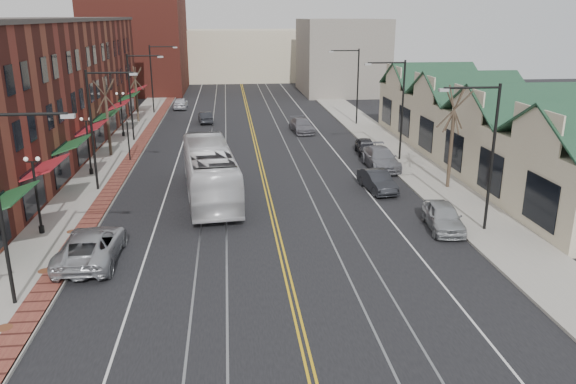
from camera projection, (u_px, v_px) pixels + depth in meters
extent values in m
plane|color=black|center=(291.00, 292.00, 24.39)|extent=(160.00, 160.00, 0.00)
cube|color=gray|center=(103.00, 175.00, 42.11)|extent=(4.00, 120.00, 0.15)
cube|color=gray|center=(413.00, 166.00, 44.56)|extent=(4.00, 120.00, 0.15)
cube|color=maroon|center=(27.00, 91.00, 46.40)|extent=(10.00, 50.00, 11.00)
cube|color=beige|center=(488.00, 137.00, 44.50)|extent=(8.00, 36.00, 4.60)
cube|color=maroon|center=(138.00, 46.00, 87.03)|extent=(14.00, 18.00, 14.00)
cube|color=beige|center=(240.00, 55.00, 103.64)|extent=(22.00, 14.00, 9.00)
cube|color=slate|center=(341.00, 56.00, 85.90)|extent=(12.00, 16.00, 11.00)
cylinder|color=black|center=(0.00, 211.00, 21.97)|extent=(0.16, 0.16, 8.00)
cylinder|color=black|center=(26.00, 114.00, 20.98)|extent=(3.00, 0.12, 0.12)
cube|color=#999999|center=(68.00, 116.00, 21.16)|extent=(0.50, 0.25, 0.15)
cylinder|color=black|center=(92.00, 131.00, 37.14)|extent=(0.16, 0.16, 8.00)
cylinder|color=black|center=(110.00, 73.00, 36.15)|extent=(3.00, 0.12, 0.12)
cube|color=#999999|center=(133.00, 74.00, 36.33)|extent=(0.50, 0.25, 0.15)
cylinder|color=black|center=(130.00, 98.00, 52.31)|extent=(0.16, 0.16, 8.00)
cylinder|color=black|center=(144.00, 56.00, 51.32)|extent=(3.00, 0.12, 0.12)
cube|color=#999999|center=(160.00, 57.00, 51.51)|extent=(0.50, 0.25, 0.15)
cylinder|color=black|center=(152.00, 79.00, 67.48)|extent=(0.16, 0.16, 8.00)
cylinder|color=black|center=(162.00, 47.00, 66.49)|extent=(3.00, 0.12, 0.12)
cube|color=#999999|center=(175.00, 47.00, 66.68)|extent=(0.50, 0.25, 0.15)
cylinder|color=black|center=(492.00, 159.00, 30.00)|extent=(0.16, 0.16, 8.00)
cylinder|color=black|center=(472.00, 88.00, 28.71)|extent=(3.00, 0.12, 0.12)
cube|color=#999999|center=(444.00, 90.00, 28.59)|extent=(0.50, 0.25, 0.15)
cylinder|color=black|center=(402.00, 111.00, 45.18)|extent=(0.16, 0.16, 8.00)
cylinder|color=black|center=(387.00, 63.00, 43.88)|extent=(3.00, 0.12, 0.12)
cube|color=#999999|center=(368.00, 64.00, 43.76)|extent=(0.50, 0.25, 0.15)
cylinder|color=black|center=(358.00, 87.00, 60.35)|extent=(0.16, 0.16, 8.00)
cylinder|color=black|center=(345.00, 51.00, 59.05)|extent=(3.00, 0.12, 0.12)
cube|color=#999999|center=(331.00, 52.00, 58.93)|extent=(0.50, 0.25, 0.15)
cylinder|color=black|center=(42.00, 229.00, 30.56)|extent=(0.28, 0.28, 0.40)
cylinder|color=black|center=(37.00, 198.00, 30.02)|extent=(0.14, 0.14, 4.00)
cube|color=black|center=(32.00, 162.00, 29.42)|extent=(0.60, 0.06, 0.06)
sphere|color=white|center=(26.00, 159.00, 29.34)|extent=(0.24, 0.24, 0.24)
sphere|color=white|center=(38.00, 159.00, 29.41)|extent=(0.24, 0.24, 0.24)
cylinder|color=black|center=(91.00, 171.00, 41.94)|extent=(0.28, 0.28, 0.40)
cylinder|color=black|center=(89.00, 148.00, 41.40)|extent=(0.14, 0.14, 4.00)
cube|color=black|center=(86.00, 121.00, 40.80)|extent=(0.60, 0.06, 0.06)
sphere|color=white|center=(81.00, 119.00, 40.72)|extent=(0.24, 0.24, 0.24)
sphere|color=white|center=(90.00, 119.00, 40.79)|extent=(0.24, 0.24, 0.24)
cylinder|color=black|center=(123.00, 134.00, 55.22)|extent=(0.28, 0.28, 0.40)
cylinder|color=black|center=(122.00, 116.00, 54.68)|extent=(0.14, 0.14, 4.00)
cube|color=black|center=(120.00, 95.00, 54.08)|extent=(0.60, 0.06, 0.06)
sphere|color=white|center=(117.00, 94.00, 54.00)|extent=(0.24, 0.24, 0.24)
sphere|color=white|center=(123.00, 93.00, 54.06)|extent=(0.24, 0.24, 0.24)
cylinder|color=#382B21|center=(108.00, 126.00, 46.99)|extent=(0.24, 0.24, 4.90)
cylinder|color=#382B21|center=(105.00, 96.00, 46.22)|extent=(0.58, 1.37, 2.90)
cylinder|color=#382B21|center=(105.00, 96.00, 46.22)|extent=(1.60, 0.66, 2.78)
cylinder|color=#382B21|center=(105.00, 96.00, 46.22)|extent=(0.53, 1.23, 2.96)
cylinder|color=#382B21|center=(105.00, 96.00, 46.22)|extent=(1.69, 1.03, 2.64)
cylinder|color=#382B21|center=(105.00, 96.00, 46.22)|extent=(1.78, 1.29, 2.48)
cylinder|color=#382B21|center=(137.00, 101.00, 62.21)|extent=(0.24, 0.24, 4.55)
cylinder|color=#382B21|center=(135.00, 79.00, 61.50)|extent=(0.55, 1.28, 2.69)
cylinder|color=#382B21|center=(135.00, 79.00, 61.50)|extent=(1.49, 0.62, 2.58)
cylinder|color=#382B21|center=(135.00, 79.00, 61.50)|extent=(0.50, 1.15, 2.75)
cylinder|color=#382B21|center=(135.00, 79.00, 61.50)|extent=(1.57, 0.97, 2.45)
cylinder|color=#382B21|center=(135.00, 79.00, 61.50)|extent=(1.66, 1.20, 2.30)
cylinder|color=#382B21|center=(451.00, 150.00, 38.11)|extent=(0.24, 0.24, 5.25)
cylinder|color=#382B21|center=(454.00, 110.00, 37.29)|extent=(0.61, 1.46, 3.10)
cylinder|color=#382B21|center=(454.00, 110.00, 37.29)|extent=(1.70, 0.70, 2.97)
cylinder|color=#382B21|center=(454.00, 110.00, 37.29)|extent=(0.56, 1.31, 3.17)
cylinder|color=#382B21|center=(454.00, 110.00, 37.29)|extent=(1.80, 1.10, 2.82)
cylinder|color=#382B21|center=(454.00, 110.00, 37.29)|extent=(1.90, 1.37, 2.65)
cylinder|color=#592D19|center=(5.00, 328.00, 21.30)|extent=(0.60, 0.60, 0.02)
cylinder|color=#592D19|center=(45.00, 271.00, 26.04)|extent=(0.60, 0.60, 0.02)
cylinder|color=#592D19|center=(72.00, 231.00, 30.78)|extent=(0.60, 0.60, 0.02)
cylinder|color=black|center=(129.00, 141.00, 45.54)|extent=(0.12, 0.12, 3.20)
imported|color=black|center=(127.00, 120.00, 45.01)|extent=(0.18, 0.15, 0.90)
imported|color=white|center=(210.00, 172.00, 36.63)|extent=(4.16, 12.69, 3.47)
imported|color=#A7A9AE|center=(91.00, 246.00, 27.19)|extent=(2.68, 5.79, 1.61)
imported|color=#9DA1A4|center=(443.00, 217.00, 31.33)|extent=(2.26, 4.57, 1.50)
imported|color=black|center=(377.00, 181.00, 38.23)|extent=(1.99, 4.42, 1.41)
imported|color=slate|center=(381.00, 158.00, 43.94)|extent=(2.28, 5.50, 1.59)
imported|color=black|center=(366.00, 146.00, 48.53)|extent=(1.84, 3.99, 1.33)
imported|color=black|center=(205.00, 117.00, 62.51)|extent=(1.83, 4.01, 1.27)
imported|color=slate|center=(302.00, 126.00, 57.50)|extent=(2.40, 5.01, 1.41)
imported|color=silver|center=(181.00, 103.00, 71.96)|extent=(1.76, 4.34, 1.48)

